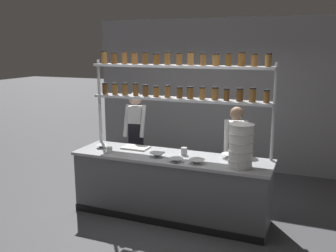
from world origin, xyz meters
TOP-DOWN VIEW (x-y plane):
  - ground_plane at (0.00, 0.00)m, footprint 40.00×40.00m
  - back_wall at (0.00, 2.62)m, footprint 5.28×0.12m
  - prep_counter at (0.00, -0.00)m, footprint 2.88×0.76m
  - spice_shelf_unit at (0.00, 0.33)m, footprint 2.76×0.28m
  - chef_left at (-0.95, 0.79)m, footprint 0.39×0.32m
  - chef_center at (0.79, 0.67)m, footprint 0.41×0.33m
  - container_stack at (1.02, -0.15)m, footprint 0.32×0.32m
  - cutting_board at (-0.65, 0.17)m, footprint 0.40×0.26m
  - prep_bowl_near_left at (0.46, -0.21)m, footprint 0.22×0.22m
  - prep_bowl_center_front at (-0.16, -0.12)m, footprint 0.23×0.23m
  - prep_bowl_center_back at (0.79, 0.21)m, footprint 0.21×0.21m
  - prep_bowl_near_right at (0.18, -0.25)m, footprint 0.19×0.19m
  - prep_bowl_far_left at (-1.15, 0.01)m, footprint 0.18×0.18m
  - serving_cup_front at (-0.88, -0.22)m, footprint 0.09×0.09m
  - serving_cup_by_board at (0.16, 0.11)m, footprint 0.09×0.09m

SIDE VIEW (x-z plane):
  - ground_plane at x=0.00m, z-range 0.00..0.00m
  - prep_counter at x=0.00m, z-range 0.00..0.92m
  - chef_center at x=0.79m, z-range 0.11..1.69m
  - cutting_board at x=-0.65m, z-range 0.92..0.94m
  - prep_bowl_far_left at x=-1.15m, z-range 0.92..0.97m
  - prep_bowl_near_right at x=0.18m, z-range 0.92..0.97m
  - prep_bowl_center_back at x=0.79m, z-range 0.92..0.98m
  - prep_bowl_near_left at x=0.46m, z-range 0.92..0.98m
  - prep_bowl_center_front at x=-0.16m, z-range 0.92..0.98m
  - serving_cup_front at x=-0.88m, z-range 0.92..1.02m
  - serving_cup_by_board at x=0.16m, z-range 0.92..1.03m
  - chef_left at x=-0.95m, z-range 0.13..1.84m
  - container_stack at x=1.02m, z-range 0.92..1.49m
  - back_wall at x=0.00m, z-range 0.00..3.00m
  - spice_shelf_unit at x=0.00m, z-range 0.72..3.11m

